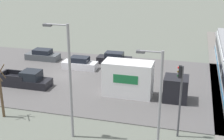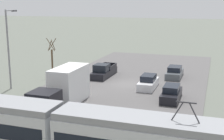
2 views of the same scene
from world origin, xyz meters
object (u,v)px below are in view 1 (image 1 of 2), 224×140
at_px(sedan_car_1, 80,64).
at_px(street_lamp_mid_block, 68,75).
at_px(pickup_truck, 26,80).
at_px(street_lamp_near_crossing, 157,91).
at_px(sedan_car_2, 114,59).
at_px(sedan_car_0, 43,55).
at_px(street_tree, 1,92).
at_px(box_truck, 139,81).
at_px(traffic_light_pole, 180,93).

bearing_deg(sedan_car_1, street_lamp_mid_block, -162.00).
distance_m(pickup_truck, street_lamp_near_crossing, 17.30).
distance_m(sedan_car_2, street_lamp_mid_block, 18.94).
distance_m(pickup_truck, sedan_car_2, 12.50).
xyz_separation_m(sedan_car_0, sedan_car_2, (-0.98, 10.00, 0.02)).
bearing_deg(sedan_car_2, street_tree, 161.12).
relative_size(box_truck, sedan_car_0, 1.83).
xyz_separation_m(box_truck, street_lamp_near_crossing, (7.99, 2.73, 2.57)).
relative_size(sedan_car_2, traffic_light_pole, 0.77).
bearing_deg(street_lamp_mid_block, sedan_car_2, -176.11).
relative_size(sedan_car_1, street_lamp_mid_block, 0.49).
relative_size(sedan_car_2, street_lamp_near_crossing, 0.62).
distance_m(box_truck, sedan_car_1, 10.91).
relative_size(box_truck, sedan_car_1, 1.92).
xyz_separation_m(street_tree, street_lamp_near_crossing, (0.64, 13.62, 1.93)).
height_order(sedan_car_1, street_tree, street_tree).
relative_size(traffic_light_pole, street_lamp_near_crossing, 0.81).
bearing_deg(traffic_light_pole, box_truck, -147.15).
distance_m(traffic_light_pole, street_lamp_mid_block, 8.54).
relative_size(sedan_car_1, street_tree, 0.85).
distance_m(sedan_car_1, street_lamp_mid_block, 16.58).
bearing_deg(traffic_light_pole, sedan_car_1, -134.82).
height_order(sedan_car_0, street_lamp_near_crossing, street_lamp_near_crossing).
bearing_deg(street_lamp_mid_block, street_tree, -101.83).
relative_size(sedan_car_1, traffic_light_pole, 0.74).
bearing_deg(pickup_truck, street_tree, 13.19).
bearing_deg(street_tree, street_lamp_mid_block, 78.17).
xyz_separation_m(sedan_car_0, sedan_car_1, (2.20, 6.31, 0.03)).
bearing_deg(street_lamp_near_crossing, traffic_light_pole, 131.44).
relative_size(box_truck, street_lamp_near_crossing, 1.15).
bearing_deg(street_lamp_near_crossing, street_tree, -92.71).
relative_size(sedan_car_0, sedan_car_1, 1.05).
bearing_deg(street_tree, sedan_car_0, -165.14).
bearing_deg(street_lamp_near_crossing, sedan_car_2, -155.91).
xyz_separation_m(pickup_truck, street_lamp_near_crossing, (7.45, 15.21, 3.53)).
height_order(box_truck, pickup_truck, box_truck).
bearing_deg(traffic_light_pole, street_tree, -87.27).
xyz_separation_m(traffic_light_pole, street_tree, (0.72, -15.17, -1.43)).
height_order(traffic_light_pole, street_tree, traffic_light_pole).
bearing_deg(street_lamp_mid_block, traffic_light_pole, 105.08).
distance_m(pickup_truck, street_tree, 7.17).
bearing_deg(pickup_truck, sedan_car_1, 151.94).
xyz_separation_m(sedan_car_1, street_lamp_near_crossing, (14.36, 11.53, 3.57)).
bearing_deg(street_tree, sedan_car_1, 171.34).
xyz_separation_m(sedan_car_1, sedan_car_2, (-3.18, 3.69, -0.01)).
height_order(pickup_truck, sedan_car_2, pickup_truck).
bearing_deg(box_truck, pickup_truck, -87.51).
relative_size(pickup_truck, traffic_light_pole, 0.98).
distance_m(sedan_car_1, sedan_car_2, 4.87).
height_order(box_truck, sedan_car_0, box_truck).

